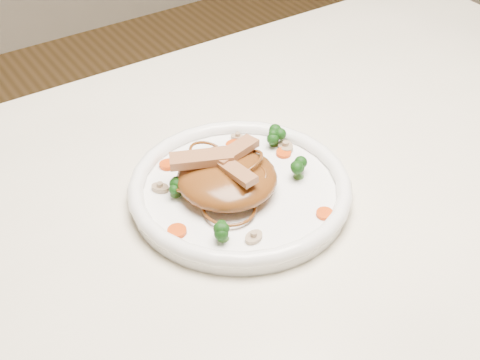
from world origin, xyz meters
TOP-DOWN VIEW (x-y plane):
  - table at (0.00, 0.00)m, footprint 1.20×0.80m
  - plate at (-0.09, 0.02)m, footprint 0.34×0.34m
  - noodle_mound at (-0.10, 0.03)m, footprint 0.15×0.15m
  - chicken_a at (-0.08, 0.04)m, footprint 0.07×0.04m
  - chicken_b at (-0.12, 0.05)m, footprint 0.08×0.06m
  - chicken_c at (-0.10, 0.00)m, footprint 0.02×0.06m
  - broccoli_0 at (0.00, 0.07)m, footprint 0.03×0.03m
  - broccoli_1 at (-0.16, 0.05)m, footprint 0.03×0.03m
  - broccoli_2 at (-0.15, -0.05)m, footprint 0.03×0.03m
  - broccoli_3 at (-0.01, -0.00)m, footprint 0.03×0.03m
  - carrot_0 at (-0.04, 0.10)m, footprint 0.02×0.02m
  - carrot_1 at (-0.19, -0.01)m, footprint 0.02×0.02m
  - carrot_2 at (0.00, 0.05)m, footprint 0.03×0.03m
  - carrot_3 at (-0.14, 0.11)m, footprint 0.03×0.03m
  - carrot_4 at (-0.03, -0.08)m, footprint 0.02×0.02m
  - mushroom_0 at (-0.12, -0.06)m, footprint 0.03×0.03m
  - mushroom_1 at (0.01, 0.06)m, footprint 0.03×0.03m
  - mushroom_2 at (-0.17, 0.07)m, footprint 0.03×0.03m
  - mushroom_3 at (-0.03, 0.11)m, footprint 0.03×0.03m

SIDE VIEW (x-z plane):
  - table at x=0.00m, z-range 0.28..1.03m
  - plate at x=-0.09m, z-range 0.75..0.77m
  - carrot_0 at x=-0.04m, z-range 0.77..0.77m
  - carrot_1 at x=-0.19m, z-range 0.77..0.77m
  - carrot_2 at x=0.00m, z-range 0.77..0.77m
  - carrot_3 at x=-0.14m, z-range 0.77..0.77m
  - carrot_4 at x=-0.03m, z-range 0.77..0.77m
  - mushroom_0 at x=-0.12m, z-range 0.77..0.77m
  - mushroom_1 at x=0.01m, z-range 0.77..0.77m
  - mushroom_2 at x=-0.17m, z-range 0.77..0.77m
  - mushroom_3 at x=-0.03m, z-range 0.77..0.77m
  - broccoli_1 at x=-0.16m, z-range 0.77..0.79m
  - broccoli_2 at x=-0.15m, z-range 0.77..0.79m
  - broccoli_0 at x=0.00m, z-range 0.77..0.80m
  - broccoli_3 at x=-0.01m, z-range 0.77..0.80m
  - noodle_mound at x=-0.10m, z-range 0.76..0.80m
  - chicken_c at x=-0.10m, z-range 0.80..0.81m
  - chicken_a at x=-0.08m, z-range 0.80..0.81m
  - chicken_b at x=-0.12m, z-range 0.80..0.82m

